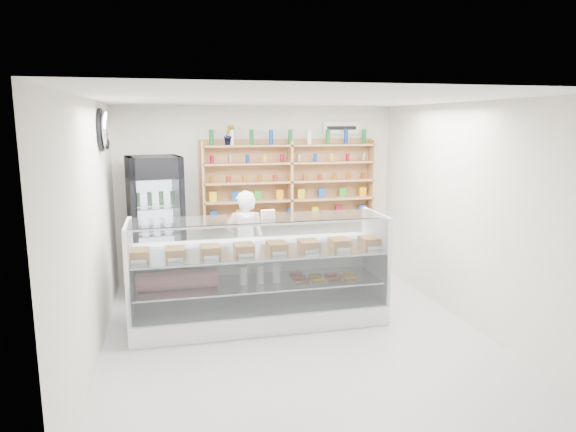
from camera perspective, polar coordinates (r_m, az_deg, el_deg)
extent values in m
plane|color=#A4A4A9|center=(6.40, 0.81, -13.08)|extent=(5.00, 5.00, 0.00)
plane|color=white|center=(5.87, 0.88, 12.85)|extent=(5.00, 5.00, 0.00)
plane|color=silver|center=(8.39, -3.33, 2.53)|extent=(4.50, 0.00, 4.50)
plane|color=silver|center=(3.68, 10.48, -8.00)|extent=(4.50, 0.00, 4.50)
plane|color=silver|center=(5.86, -21.02, -1.61)|extent=(0.00, 5.00, 5.00)
plane|color=silver|center=(6.87, 19.35, 0.19)|extent=(0.00, 5.00, 5.00)
cube|color=white|center=(6.71, -3.15, -10.72)|extent=(3.19, 0.90, 0.27)
cube|color=white|center=(6.95, -3.81, -5.89)|extent=(3.19, 0.05, 0.67)
cube|color=silver|center=(6.57, -3.19, -7.39)|extent=(3.06, 0.79, 0.02)
cube|color=silver|center=(6.46, -3.22, -4.07)|extent=(3.12, 0.83, 0.02)
cube|color=silver|center=(6.08, -2.48, -6.10)|extent=(3.12, 0.13, 1.11)
cube|color=silver|center=(6.31, -3.18, -0.27)|extent=(3.12, 0.63, 0.01)
imported|color=white|center=(7.54, -4.75, -3.10)|extent=(0.61, 0.44, 1.58)
cube|color=black|center=(7.80, -14.43, -1.13)|extent=(0.85, 0.83, 2.07)
cube|color=#36053C|center=(7.34, -15.20, 5.06)|extent=(0.72, 0.14, 0.29)
cube|color=silver|center=(7.48, -14.87, -2.37)|extent=(0.62, 0.11, 1.63)
cube|color=#A8804F|center=(8.10, -9.44, 3.48)|extent=(0.04, 0.28, 1.33)
cube|color=#A8804F|center=(8.31, 0.25, 3.79)|extent=(0.04, 0.28, 1.33)
cube|color=#A8804F|center=(8.75, 9.23, 3.99)|extent=(0.04, 0.28, 1.33)
cube|color=#A8804F|center=(8.40, 0.25, -0.21)|extent=(2.80, 0.28, 0.03)
cube|color=#A8804F|center=(8.35, 0.25, 1.82)|extent=(2.80, 0.28, 0.03)
cube|color=#A8804F|center=(8.31, 0.25, 3.86)|extent=(2.80, 0.28, 0.03)
cube|color=#A8804F|center=(8.28, 0.25, 5.92)|extent=(2.80, 0.28, 0.03)
cube|color=#A8804F|center=(8.27, 0.25, 7.86)|extent=(2.80, 0.28, 0.03)
imported|color=#1E6626|center=(8.09, -6.56, 8.93)|extent=(0.19, 0.16, 0.31)
ellipsoid|color=silver|center=(6.93, -19.64, 8.99)|extent=(0.15, 0.50, 0.50)
cube|color=white|center=(8.64, 5.95, 9.71)|extent=(0.62, 0.03, 0.20)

